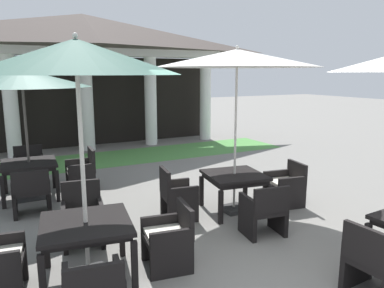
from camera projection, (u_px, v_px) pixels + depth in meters
name	position (u px, v px, depth m)	size (l,w,h in m)	color
background_pavilion	(83.00, 46.00, 11.59)	(9.91, 3.02, 4.24)	white
lawn_strip	(101.00, 159.00, 10.78)	(11.71, 2.07, 0.01)	#519347
patio_table_near_foreground	(86.00, 229.00, 4.39)	(1.18, 1.18, 0.75)	black
patio_umbrella_near_foreground	(76.00, 59.00, 4.03)	(2.28, 2.28, 2.89)	#2D2D2D
patio_chair_near_foreground_east	(169.00, 238.00, 4.77)	(0.64, 0.67, 0.82)	black
patio_chair_near_foreground_north	(83.00, 217.00, 5.38)	(0.64, 0.59, 0.92)	black
patio_table_mid_left	(234.00, 179.00, 6.66)	(1.13, 1.13, 0.70)	black
patio_umbrella_mid_left	(237.00, 59.00, 6.26)	(2.82, 2.82, 2.92)	#2D2D2D
patio_chair_mid_left_south	(264.00, 211.00, 5.70)	(0.67, 0.60, 0.82)	black
patio_chair_mid_left_east	(286.00, 185.00, 7.04)	(0.67, 0.68, 0.81)	black
patio_chair_mid_left_west	(177.00, 196.00, 6.35)	(0.61, 0.63, 0.89)	black
patio_table_mid_right	(29.00, 166.00, 7.38)	(1.08, 1.08, 0.74)	black
patio_umbrella_mid_right	(22.00, 80.00, 7.06)	(2.56, 2.56, 2.60)	#2D2D2D
patio_chair_mid_right_south	(31.00, 192.00, 6.53)	(0.65, 0.56, 0.84)	black
patio_chair_mid_right_east	(82.00, 172.00, 7.83)	(0.58, 0.66, 0.91)	black
patio_chair_mid_right_north	(29.00, 167.00, 8.33)	(0.65, 0.53, 0.86)	black
patio_chair_far_back_west	(376.00, 263.00, 4.12)	(0.60, 0.60, 0.86)	black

